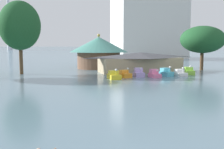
% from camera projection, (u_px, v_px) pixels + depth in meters
% --- Properties ---
extents(pedal_boat_yellow, '(1.71, 2.76, 1.77)m').
position_uv_depth(pedal_boat_yellow, '(114.00, 76.00, 42.45)').
color(pedal_boat_yellow, yellow).
rests_on(pedal_boat_yellow, ground).
extents(pedal_boat_orange, '(2.06, 2.67, 1.71)m').
position_uv_depth(pedal_boat_orange, '(124.00, 74.00, 44.51)').
color(pedal_boat_orange, orange).
rests_on(pedal_boat_orange, ground).
extents(pedal_boat_lavender, '(1.82, 2.54, 1.63)m').
position_uv_depth(pedal_boat_lavender, '(139.00, 73.00, 45.47)').
color(pedal_boat_lavender, '#B299D8').
rests_on(pedal_boat_lavender, ground).
extents(pedal_boat_pink, '(1.54, 2.39, 1.38)m').
position_uv_depth(pedal_boat_pink, '(154.00, 74.00, 44.71)').
color(pedal_boat_pink, pink).
rests_on(pedal_boat_pink, ground).
extents(pedal_boat_cyan, '(2.20, 2.70, 1.80)m').
position_uv_depth(pedal_boat_cyan, '(166.00, 73.00, 46.59)').
color(pedal_boat_cyan, '#4CB7CC').
rests_on(pedal_boat_cyan, ground).
extents(pedal_boat_white, '(1.79, 2.71, 1.64)m').
position_uv_depth(pedal_boat_white, '(180.00, 73.00, 46.85)').
color(pedal_boat_white, white).
rests_on(pedal_boat_white, ground).
extents(pedal_boat_lime, '(2.30, 2.77, 1.74)m').
position_uv_depth(pedal_boat_lime, '(189.00, 72.00, 48.78)').
color(pedal_boat_lime, '#8CCC3F').
rests_on(pedal_boat_lime, ground).
extents(boathouse, '(17.06, 7.17, 3.93)m').
position_uv_depth(boathouse, '(140.00, 62.00, 52.73)').
color(boathouse, tan).
rests_on(boathouse, ground).
extents(green_roof_pavilion, '(13.49, 13.49, 7.98)m').
position_uv_depth(green_roof_pavilion, '(99.00, 50.00, 61.76)').
color(green_roof_pavilion, brown).
rests_on(green_roof_pavilion, ground).
extents(shoreline_tree_mid, '(7.50, 7.50, 13.42)m').
position_uv_depth(shoreline_tree_mid, '(20.00, 26.00, 48.60)').
color(shoreline_tree_mid, brown).
rests_on(shoreline_tree_mid, ground).
extents(shoreline_tree_right, '(9.38, 9.38, 9.46)m').
position_uv_depth(shoreline_tree_right, '(203.00, 40.00, 56.48)').
color(shoreline_tree_right, brown).
rests_on(shoreline_tree_right, ground).
extents(background_building_block, '(28.28, 16.43, 26.00)m').
position_uv_depth(background_building_block, '(149.00, 26.00, 106.90)').
color(background_building_block, silver).
rests_on(background_building_block, ground).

